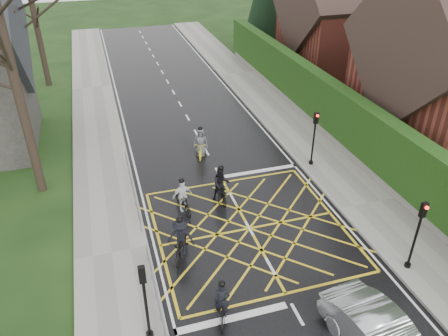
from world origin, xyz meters
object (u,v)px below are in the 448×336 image
cyclist_lead (201,146)px  cyclist_back (221,187)px  cyclist_rear (223,306)px  cyclist_front (183,199)px  cyclist_mid (181,242)px

cyclist_lead → cyclist_back: bearing=-73.7°
cyclist_back → cyclist_rear: bearing=-102.6°
cyclist_rear → cyclist_back: size_ratio=0.93×
cyclist_front → cyclist_lead: 5.41m
cyclist_front → cyclist_lead: size_ratio=0.93×
cyclist_lead → cyclist_mid: bearing=-91.6°
cyclist_rear → cyclist_lead: bearing=96.7°
cyclist_mid → cyclist_front: size_ratio=1.13×
cyclist_mid → cyclist_back: bearing=74.1°
cyclist_back → cyclist_lead: size_ratio=0.98×
cyclist_mid → cyclist_lead: size_ratio=1.05×
cyclist_rear → cyclist_front: (0.02, 6.51, 0.12)m
cyclist_back → cyclist_front: 2.02m
cyclist_back → cyclist_mid: 4.29m
cyclist_back → cyclist_mid: cyclist_back is taller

